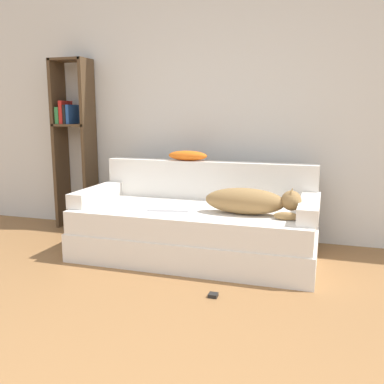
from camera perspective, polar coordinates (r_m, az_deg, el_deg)
The scene contains 10 objects.
wall_back at distance 4.16m, azimuth 6.59°, elevation 12.41°, with size 6.86×0.06×2.70m.
couch at distance 3.63m, azimuth 0.46°, elevation -5.43°, with size 1.99×0.95×0.43m.
couch_backrest at distance 3.92m, azimuth 2.20°, elevation 1.60°, with size 1.95×0.15×0.35m.
couch_arm_left at distance 3.92m, azimuth -12.50°, elevation -0.29°, with size 0.15×0.76×0.12m.
couch_arm_right at distance 3.41m, azimuth 15.39°, elevation -2.05°, with size 0.15×0.76×0.12m.
dog at distance 3.35m, azimuth 7.81°, elevation -1.23°, with size 0.75×0.25×0.22m.
laptop at distance 3.51m, azimuth -3.00°, elevation -2.21°, with size 0.36×0.25×0.02m.
throw_pillow at distance 3.95m, azimuth -0.58°, elevation 4.87°, with size 0.37×0.14×0.09m.
bookshelf at distance 4.66m, azimuth -15.55°, elevation 7.26°, with size 0.39×0.26×1.75m.
power_adapter at distance 2.93m, azimuth 2.84°, elevation -13.58°, with size 0.06×0.06×0.02m.
Camera 1 is at (0.81, -1.08, 1.21)m, focal length 40.00 mm.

